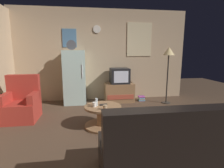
{
  "coord_description": "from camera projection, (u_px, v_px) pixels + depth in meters",
  "views": [
    {
      "loc": [
        -0.45,
        -2.86,
        1.46
      ],
      "look_at": [
        0.09,
        0.9,
        0.75
      ],
      "focal_mm": 27.69,
      "sensor_mm": 36.0,
      "label": 1
    }
  ],
  "objects": [
    {
      "name": "crt_tv",
      "position": [
        120.0,
        76.0,
        5.05
      ],
      "size": [
        0.54,
        0.51,
        0.44
      ],
      "color": "black",
      "rests_on": "tv_stand"
    },
    {
      "name": "armchair",
      "position": [
        22.0,
        104.0,
        3.75
      ],
      "size": [
        0.68,
        0.68,
        0.96
      ],
      "color": "#A52D23",
      "rests_on": "ground_plane"
    },
    {
      "name": "mug_ceramic_white",
      "position": [
        94.0,
        105.0,
        3.29
      ],
      "size": [
        0.08,
        0.08,
        0.09
      ],
      "primitive_type": "cylinder",
      "color": "silver",
      "rests_on": "coffee_table"
    },
    {
      "name": "book_stack",
      "position": [
        141.0,
        98.0,
        5.22
      ],
      "size": [
        0.21,
        0.17,
        0.15
      ],
      "color": "slate",
      "rests_on": "ground_plane"
    },
    {
      "name": "wine_glass",
      "position": [
        96.0,
        102.0,
        3.35
      ],
      "size": [
        0.05,
        0.05,
        0.15
      ],
      "primitive_type": "cylinder",
      "color": "silver",
      "rests_on": "coffee_table"
    },
    {
      "name": "remote_control",
      "position": [
        103.0,
        105.0,
        3.4
      ],
      "size": [
        0.16,
        0.08,
        0.02
      ],
      "primitive_type": "cube",
      "rotation": [
        0.0,
        0.0,
        0.24
      ],
      "color": "black",
      "rests_on": "coffee_table"
    },
    {
      "name": "couch",
      "position": [
        174.0,
        152.0,
        2.01
      ],
      "size": [
        1.7,
        0.8,
        0.92
      ],
      "color": "black",
      "rests_on": "ground_plane"
    },
    {
      "name": "mug_ceramic_tan",
      "position": [
        105.0,
        107.0,
        3.12
      ],
      "size": [
        0.08,
        0.08,
        0.09
      ],
      "primitive_type": "cylinder",
      "color": "tan",
      "rests_on": "coffee_table"
    },
    {
      "name": "wall_with_art",
      "position": [
        102.0,
        55.0,
        5.25
      ],
      "size": [
        5.2,
        0.12,
        2.7
      ],
      "color": "tan",
      "rests_on": "ground_plane"
    },
    {
      "name": "tv_stand",
      "position": [
        119.0,
        92.0,
        5.14
      ],
      "size": [
        0.84,
        0.53,
        0.55
      ],
      "color": "#8E6642",
      "rests_on": "ground_plane"
    },
    {
      "name": "ground_plane",
      "position": [
        114.0,
        134.0,
        3.11
      ],
      "size": [
        12.0,
        12.0,
        0.0
      ],
      "primitive_type": "plane",
      "color": "#4C3828"
    },
    {
      "name": "standing_lamp",
      "position": [
        169.0,
        56.0,
        4.77
      ],
      "size": [
        0.32,
        0.32,
        1.59
      ],
      "color": "#332D28",
      "rests_on": "ground_plane"
    },
    {
      "name": "fridge",
      "position": [
        75.0,
        77.0,
        4.89
      ],
      "size": [
        0.6,
        0.62,
        1.77
      ],
      "color": "silver",
      "rests_on": "ground_plane"
    },
    {
      "name": "coffee_table",
      "position": [
        103.0,
        116.0,
        3.4
      ],
      "size": [
        0.72,
        0.72,
        0.42
      ],
      "color": "#8E6642",
      "rests_on": "ground_plane"
    }
  ]
}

